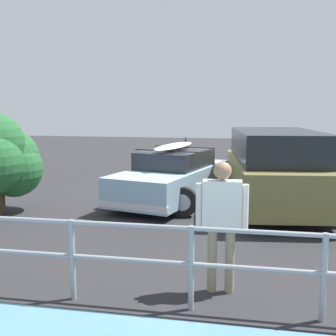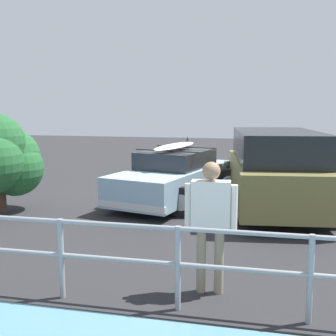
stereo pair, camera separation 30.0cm
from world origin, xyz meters
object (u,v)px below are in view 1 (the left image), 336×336
person_bystander (222,215)px  bush_near_left (1,158)px  sedan_car (173,177)px  suv_car (275,169)px

person_bystander → bush_near_left: 6.02m
sedan_car → bush_near_left: 4.13m
suv_car → bush_near_left: bearing=15.5°
suv_car → bush_near_left: 6.27m
sedan_car → person_bystander: bearing=107.2°
sedan_car → bush_near_left: (3.53, 2.05, 0.63)m
person_bystander → suv_car: bearing=-100.6°
suv_car → bush_near_left: bush_near_left is taller
person_bystander → bush_near_left: bearing=-31.4°
suv_car → person_bystander: 4.89m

